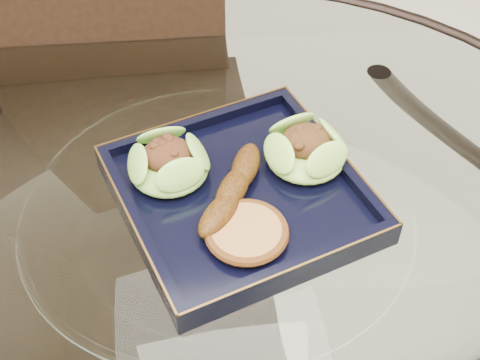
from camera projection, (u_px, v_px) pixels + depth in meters
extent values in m
cylinder|color=white|center=(218.00, 245.00, 0.77)|extent=(1.10, 1.10, 0.01)
torus|color=black|center=(218.00, 245.00, 0.77)|extent=(1.13, 1.13, 0.02)
cylinder|color=black|center=(348.00, 234.00, 1.27)|extent=(0.04, 0.04, 0.75)
cylinder|color=black|center=(47.00, 274.00, 1.20)|extent=(0.04, 0.04, 0.75)
cube|color=black|center=(120.00, 248.00, 1.13)|extent=(0.44, 0.44, 0.04)
cube|color=black|center=(102.00, 53.00, 1.07)|extent=(0.40, 0.06, 0.45)
cylinder|color=black|center=(53.00, 258.00, 1.42)|extent=(0.03, 0.03, 0.44)
cylinder|color=black|center=(220.00, 246.00, 1.44)|extent=(0.03, 0.03, 0.44)
cube|color=black|center=(240.00, 197.00, 0.80)|extent=(0.34, 0.34, 0.02)
ellipsoid|color=#5DA32F|center=(169.00, 164.00, 0.80)|extent=(0.11, 0.11, 0.03)
ellipsoid|color=#5D9F2E|center=(306.00, 151.00, 0.81)|extent=(0.11, 0.11, 0.04)
ellipsoid|color=#592E09|center=(233.00, 189.00, 0.77)|extent=(0.10, 0.14, 0.03)
cylinder|color=#A66837|center=(247.00, 233.00, 0.74)|extent=(0.09, 0.09, 0.02)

